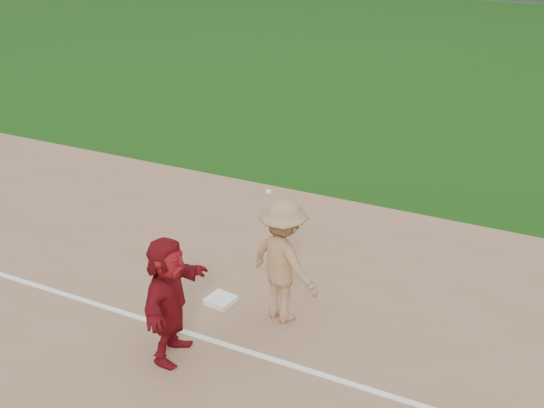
% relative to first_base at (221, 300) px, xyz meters
% --- Properties ---
extents(ground, '(160.00, 160.00, 0.00)m').
position_rel_first_base_xyz_m(ground, '(0.26, -0.16, -0.07)').
color(ground, '#15420C').
rests_on(ground, ground).
extents(foul_line, '(60.00, 0.10, 0.01)m').
position_rel_first_base_xyz_m(foul_line, '(0.26, -0.96, -0.04)').
color(foul_line, white).
rests_on(foul_line, infield_dirt).
extents(first_base, '(0.47, 0.47, 0.09)m').
position_rel_first_base_xyz_m(first_base, '(0.00, 0.00, 0.00)').
color(first_base, white).
rests_on(first_base, infield_dirt).
extents(base_runner, '(0.86, 1.81, 1.87)m').
position_rel_first_base_xyz_m(base_runner, '(0.10, -1.51, 0.89)').
color(base_runner, maroon).
rests_on(base_runner, infield_dirt).
extents(first_base_play, '(1.45, 1.12, 2.16)m').
position_rel_first_base_xyz_m(first_base_play, '(1.08, 0.09, 0.95)').
color(first_base_play, gray).
rests_on(first_base_play, infield_dirt).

